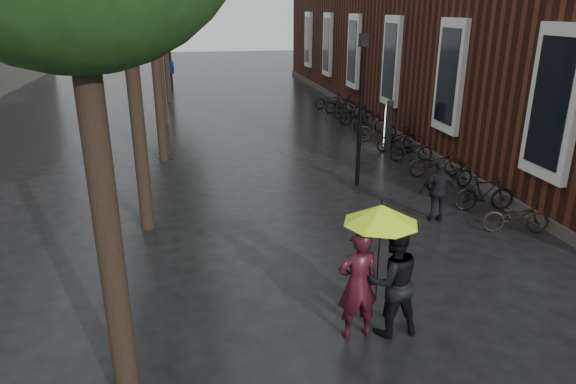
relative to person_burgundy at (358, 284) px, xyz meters
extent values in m
cube|color=silver|center=(5.92, 3.66, 2.05)|extent=(0.25, 1.60, 3.60)
cube|color=black|center=(5.82, 3.66, 2.05)|extent=(0.10, 1.20, 3.00)
cube|color=silver|center=(5.92, 8.66, 2.05)|extent=(0.25, 1.60, 3.60)
cube|color=black|center=(5.82, 8.66, 2.05)|extent=(0.10, 1.20, 3.00)
cube|color=silver|center=(5.92, 13.66, 2.05)|extent=(0.25, 1.60, 3.60)
cube|color=black|center=(5.82, 13.66, 2.05)|extent=(0.10, 1.20, 3.00)
cube|color=silver|center=(5.92, 18.66, 2.05)|extent=(0.25, 1.60, 3.60)
cube|color=black|center=(5.82, 18.66, 2.05)|extent=(0.10, 1.20, 3.00)
cube|color=silver|center=(5.92, 23.66, 2.05)|extent=(0.25, 1.60, 3.60)
cube|color=black|center=(5.82, 23.66, 2.05)|extent=(0.10, 1.20, 3.00)
cube|color=silver|center=(5.92, 28.66, 2.05)|extent=(0.25, 1.60, 3.60)
cube|color=black|center=(5.82, 28.66, 2.05)|extent=(0.10, 1.20, 3.00)
cube|color=#3F3833|center=(6.07, 17.66, -0.80)|extent=(0.40, 33.00, 0.30)
cylinder|color=black|center=(-3.53, -0.84, 1.39)|extent=(0.32, 0.32, 4.68)
cylinder|color=black|center=(-3.63, 5.16, 1.31)|extent=(0.32, 0.32, 4.51)
cylinder|color=black|center=(-3.43, 11.16, 1.53)|extent=(0.32, 0.32, 4.95)
cylinder|color=black|center=(-3.58, 17.16, 1.25)|extent=(0.32, 0.32, 4.40)
cylinder|color=black|center=(-3.48, 23.16, 1.45)|extent=(0.32, 0.32, 4.79)
cylinder|color=black|center=(-3.53, 29.16, 1.34)|extent=(0.32, 0.32, 4.57)
imported|color=black|center=(0.00, 0.00, 0.00)|extent=(0.72, 0.51, 1.89)
imported|color=black|center=(0.58, -0.01, 0.01)|extent=(0.95, 0.76, 1.91)
cylinder|color=black|center=(0.34, 0.04, 0.41)|extent=(0.02, 0.02, 1.52)
cone|color=#C6FF1A|center=(0.34, 0.04, 1.17)|extent=(1.20, 1.20, 0.30)
cylinder|color=black|center=(0.34, 0.04, 1.37)|extent=(0.02, 0.02, 0.08)
imported|color=black|center=(3.52, 4.21, -0.15)|extent=(0.99, 0.53, 1.60)
imported|color=black|center=(5.05, 3.21, -0.54)|extent=(1.64, 0.90, 0.82)
imported|color=black|center=(5.07, 4.64, -0.46)|extent=(1.65, 0.65, 0.96)
imported|color=black|center=(4.99, 6.39, -0.52)|extent=(1.69, 0.81, 0.85)
imported|color=black|center=(5.14, 7.59, -0.50)|extent=(1.77, 0.79, 0.90)
imported|color=black|center=(5.09, 9.37, -0.54)|extent=(1.57, 0.62, 0.81)
imported|color=black|center=(5.14, 10.79, -0.49)|extent=(1.80, 0.91, 0.90)
imported|color=black|center=(4.90, 12.28, -0.45)|extent=(1.70, 0.63, 1.00)
imported|color=black|center=(5.15, 13.71, -0.49)|extent=(1.53, 0.53, 0.91)
imported|color=black|center=(5.08, 15.36, -0.44)|extent=(1.72, 0.68, 1.01)
imported|color=black|center=(5.17, 16.70, -0.45)|extent=(1.73, 0.84, 1.00)
imported|color=black|center=(5.17, 18.26, -0.49)|extent=(1.83, 0.93, 0.92)
imported|color=black|center=(4.94, 19.42, -0.51)|extent=(1.67, 0.62, 0.87)
cube|color=black|center=(4.94, 11.18, -0.07)|extent=(0.24, 1.15, 1.74)
cube|color=white|center=(4.81, 11.18, -0.02)|extent=(0.04, 0.97, 1.43)
cylinder|color=black|center=(2.44, 7.30, 1.12)|extent=(0.12, 0.12, 4.14)
cube|color=black|center=(2.44, 7.30, 3.30)|extent=(0.23, 0.23, 0.36)
sphere|color=#FFE5B2|center=(2.44, 7.30, 3.30)|extent=(0.19, 0.19, 0.19)
cylinder|color=#262628|center=(-3.13, 15.21, 0.45)|extent=(0.07, 0.07, 2.79)
cylinder|color=#0D2997|center=(-3.02, 15.21, 1.85)|extent=(0.03, 0.56, 0.56)
camera|label=1|loc=(-2.47, -6.85, 4.17)|focal=32.00mm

